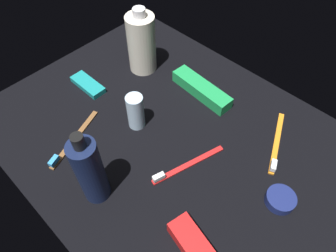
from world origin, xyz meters
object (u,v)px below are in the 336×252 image
(deodorant_stick, at_px, (136,112))
(toothpaste_box_green, at_px, (201,89))
(cream_tin_left, at_px, (280,199))
(toothbrush_orange, at_px, (276,145))
(toothbrush_red, at_px, (184,166))
(toothbrush_brown, at_px, (72,141))
(bodywash_bottle, at_px, (142,43))
(lotion_bottle, at_px, (88,170))
(snack_bar_teal, at_px, (88,85))

(deodorant_stick, relative_size, toothpaste_box_green, 0.53)
(toothpaste_box_green, xyz_separation_m, cream_tin_left, (-0.31, 0.12, -0.01))
(toothbrush_orange, distance_m, cream_tin_left, 0.14)
(toothbrush_red, height_order, cream_tin_left, same)
(deodorant_stick, relative_size, toothbrush_brown, 0.54)
(cream_tin_left, bearing_deg, toothpaste_box_green, -21.81)
(bodywash_bottle, bearing_deg, lotion_bottle, 122.43)
(toothbrush_red, height_order, snack_bar_teal, toothbrush_red)
(toothbrush_brown, bearing_deg, toothbrush_red, -150.53)
(toothbrush_orange, xyz_separation_m, toothpaste_box_green, (0.23, -0.01, 0.01))
(toothpaste_box_green, bearing_deg, toothbrush_orange, -178.59)
(lotion_bottle, xyz_separation_m, cream_tin_left, (-0.29, -0.24, -0.08))
(bodywash_bottle, height_order, cream_tin_left, bodywash_bottle)
(deodorant_stick, bearing_deg, snack_bar_teal, 1.04)
(lotion_bottle, bearing_deg, cream_tin_left, -139.90)
(toothbrush_brown, bearing_deg, toothpaste_box_green, -108.95)
(lotion_bottle, distance_m, toothbrush_brown, 0.16)
(toothpaste_box_green, xyz_separation_m, snack_bar_teal, (0.24, 0.19, -0.01))
(bodywash_bottle, xyz_separation_m, toothbrush_orange, (-0.42, -0.02, -0.08))
(toothbrush_orange, relative_size, cream_tin_left, 2.83)
(toothbrush_orange, height_order, cream_tin_left, same)
(toothbrush_red, xyz_separation_m, snack_bar_teal, (0.36, -0.01, 0.00))
(deodorant_stick, height_order, toothbrush_orange, deodorant_stick)
(toothbrush_brown, distance_m, toothbrush_orange, 0.47)
(cream_tin_left, bearing_deg, lotion_bottle, 40.10)
(toothpaste_box_green, bearing_deg, snack_bar_teal, 42.84)
(toothbrush_orange, bearing_deg, bodywash_bottle, 3.18)
(toothbrush_orange, bearing_deg, snack_bar_teal, 21.03)
(bodywash_bottle, bearing_deg, toothpaste_box_green, -169.79)
(toothbrush_red, xyz_separation_m, toothbrush_orange, (-0.11, -0.19, 0.00))
(toothpaste_box_green, relative_size, cream_tin_left, 2.94)
(bodywash_bottle, height_order, toothpaste_box_green, bodywash_bottle)
(snack_bar_teal, bearing_deg, lotion_bottle, 145.70)
(lotion_bottle, height_order, toothbrush_red, lotion_bottle)
(toothpaste_box_green, distance_m, snack_bar_teal, 0.30)
(toothbrush_brown, bearing_deg, cream_tin_left, -154.20)
(bodywash_bottle, bearing_deg, toothbrush_red, 151.62)
(toothbrush_orange, bearing_deg, toothbrush_brown, 42.65)
(deodorant_stick, bearing_deg, toothbrush_orange, -147.59)
(bodywash_bottle, distance_m, toothbrush_orange, 0.43)
(bodywash_bottle, xyz_separation_m, toothbrush_red, (-0.31, 0.16, -0.08))
(lotion_bottle, distance_m, toothbrush_orange, 0.42)
(lotion_bottle, relative_size, toothbrush_brown, 1.12)
(deodorant_stick, relative_size, snack_bar_teal, 0.89)
(lotion_bottle, height_order, snack_bar_teal, lotion_bottle)
(deodorant_stick, bearing_deg, toothbrush_red, 176.16)
(toothbrush_red, distance_m, cream_tin_left, 0.21)
(toothbrush_brown, bearing_deg, toothbrush_orange, -137.35)
(lotion_bottle, xyz_separation_m, toothbrush_red, (-0.09, -0.17, -0.08))
(toothpaste_box_green, bearing_deg, cream_tin_left, 162.12)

